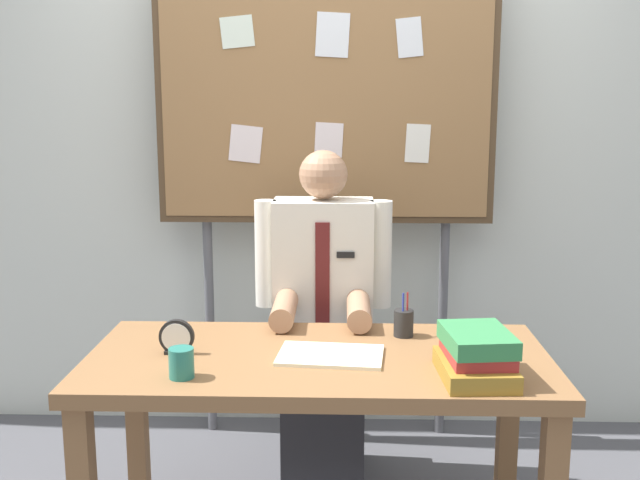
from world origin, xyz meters
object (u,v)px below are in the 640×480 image
bulletin_board (326,95)px  pen_holder (404,323)px  person (323,329)px  coffee_mug (181,363)px  desk_clock (177,338)px  desk (318,383)px  book_stack (476,355)px  open_notebook (331,355)px

bulletin_board → pen_holder: size_ratio=13.73×
person → coffee_mug: person is taller
person → desk_clock: size_ratio=11.79×
desk_clock → coffee_mug: (0.06, -0.22, -0.01)m
bulletin_board → person: bearing=-90.0°
desk → person: person is taller
coffee_mug → bulletin_board: bearing=71.3°
bulletin_board → pen_holder: 1.15m
person → coffee_mug: bearing=-116.3°
desk → pen_holder: pen_holder is taller
person → desk_clock: bearing=-127.8°
coffee_mug → book_stack: bearing=2.0°
bulletin_board → coffee_mug: bulletin_board is taller
desk_clock → coffee_mug: 0.23m
pen_holder → open_notebook: bearing=-138.2°
person → book_stack: (0.48, -0.79, 0.17)m
bulletin_board → desk_clock: 1.34m
person → open_notebook: (0.04, -0.62, 0.11)m
pen_holder → bulletin_board: bearing=110.9°
coffee_mug → pen_holder: pen_holder is taller
person → desk_clock: person is taller
pen_holder → desk: bearing=-144.9°
desk → coffee_mug: 0.48m
person → bulletin_board: bearing=90.0°
person → pen_holder: (0.30, -0.40, 0.15)m
person → open_notebook: size_ratio=4.04×
coffee_mug → desk: bearing=28.1°
open_notebook → bulletin_board: bearing=92.3°
desk → person: bearing=90.0°
desk → pen_holder: bearing=35.1°
bulletin_board → book_stack: (0.48, -1.17, -0.77)m
bulletin_board → open_notebook: 1.31m
person → desk_clock: (-0.47, -0.60, 0.16)m
person → bulletin_board: size_ratio=0.62×
bulletin_board → open_notebook: bearing=-87.7°
bulletin_board → desk_clock: (-0.47, -0.98, -0.79)m
bulletin_board → desk_clock: size_ratio=18.95×
desk → pen_holder: size_ratio=9.50×
open_notebook → pen_holder: bearing=41.8°
person → pen_holder: bearing=-53.2°
open_notebook → coffee_mug: 0.49m
desk → person: size_ratio=1.11×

